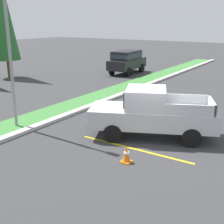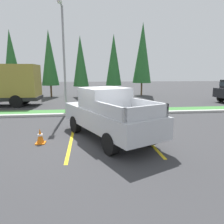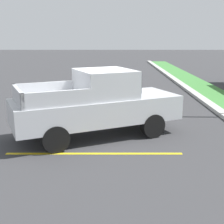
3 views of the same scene
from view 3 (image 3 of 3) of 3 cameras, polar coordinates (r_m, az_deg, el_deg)
ground_plane at (r=10.40m, az=-3.04°, el=-3.58°), size 120.00×120.00×0.00m
parking_line_near at (r=11.43m, az=-2.45°, el=-1.93°), size 0.12×4.80×0.01m
parking_line_far at (r=8.49m, az=-3.33°, el=-7.66°), size 0.12×4.80×0.01m
pickup_truck_main at (r=9.69m, az=-2.62°, el=1.49°), size 3.88×5.53×2.10m
traffic_cone at (r=12.49m, az=-3.78°, el=0.79°), size 0.36×0.36×0.60m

